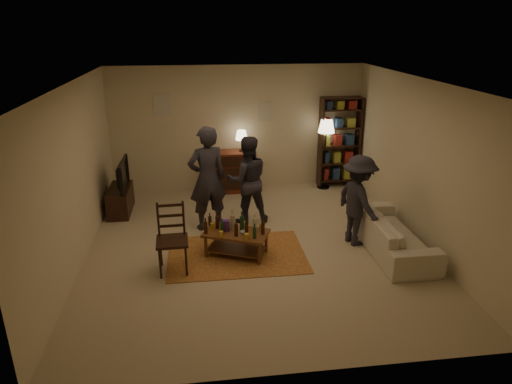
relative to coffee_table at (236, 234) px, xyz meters
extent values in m
plane|color=#C6B793|center=(0.35, 0.27, -0.38)|extent=(6.00, 6.00, 0.00)
plane|color=beige|center=(0.35, 3.27, 0.97)|extent=(5.50, 0.00, 5.50)
plane|color=beige|center=(-2.40, 0.27, 0.97)|extent=(0.00, 6.00, 6.00)
plane|color=beige|center=(3.10, 0.27, 0.97)|extent=(0.00, 6.00, 6.00)
plane|color=beige|center=(0.35, -2.73, 0.97)|extent=(5.50, 0.00, 5.50)
plane|color=white|center=(0.35, 0.27, 2.32)|extent=(6.00, 6.00, 0.00)
cube|color=beige|center=(-1.25, 3.25, 1.52)|extent=(0.35, 0.03, 0.45)
cube|color=beige|center=(0.95, 3.25, 1.32)|extent=(0.30, 0.03, 0.40)
cube|color=brown|center=(0.01, -0.01, -0.37)|extent=(2.20, 1.50, 0.01)
cube|color=brown|center=(0.01, -0.01, 0.01)|extent=(1.14, 0.90, 0.04)
cube|color=brown|center=(0.01, -0.01, -0.27)|extent=(1.00, 0.77, 0.02)
cylinder|color=brown|center=(-0.48, -0.03, -0.19)|extent=(0.05, 0.05, 0.37)
cylinder|color=brown|center=(0.33, -0.38, -0.19)|extent=(0.05, 0.05, 0.37)
cylinder|color=brown|center=(-0.31, 0.36, -0.19)|extent=(0.05, 0.05, 0.37)
cylinder|color=brown|center=(0.50, 0.01, -0.19)|extent=(0.05, 0.05, 0.37)
cylinder|color=#B6912A|center=(-0.36, 0.16, 0.08)|extent=(0.07, 0.07, 0.10)
cylinder|color=#B6912A|center=(-0.24, -0.15, 0.08)|extent=(0.07, 0.07, 0.09)
cylinder|color=#B6912A|center=(0.13, 0.14, 0.09)|extent=(0.07, 0.07, 0.11)
cylinder|color=#B6912A|center=(0.14, -0.28, 0.08)|extent=(0.07, 0.07, 0.09)
cylinder|color=#B6912A|center=(0.42, 0.03, 0.08)|extent=(0.07, 0.07, 0.10)
cube|color=#552D7D|center=(-0.15, 0.08, 0.12)|extent=(0.15, 0.10, 0.18)
cylinder|color=gray|center=(0.11, -0.07, 0.04)|extent=(0.12, 0.12, 0.03)
cube|color=black|center=(-0.98, -0.38, 0.12)|extent=(0.48, 0.48, 0.04)
cylinder|color=black|center=(-1.16, -0.58, -0.13)|extent=(0.04, 0.04, 0.49)
cylinder|color=black|center=(-0.78, -0.56, -0.13)|extent=(0.04, 0.04, 0.49)
cylinder|color=black|center=(-1.17, -0.20, -0.13)|extent=(0.04, 0.04, 0.49)
cylinder|color=black|center=(-0.80, -0.19, -0.13)|extent=(0.04, 0.04, 0.49)
cube|color=black|center=(-0.98, -0.19, 0.42)|extent=(0.38, 0.04, 0.55)
cube|color=black|center=(-2.10, 2.07, -0.13)|extent=(0.40, 1.00, 0.50)
imported|color=black|center=(-2.08, 2.07, 0.40)|extent=(0.13, 0.97, 0.56)
cube|color=maroon|center=(0.15, 2.99, 0.07)|extent=(1.00, 0.48, 0.90)
cube|color=black|center=(0.15, 2.74, -0.16)|extent=(0.92, 0.02, 0.22)
cube|color=black|center=(0.15, 2.74, 0.10)|extent=(0.92, 0.02, 0.22)
cube|color=black|center=(0.15, 2.74, 0.36)|extent=(0.92, 0.02, 0.22)
cylinder|color=black|center=(0.40, 2.99, 0.54)|extent=(0.12, 0.12, 0.04)
cylinder|color=black|center=(0.40, 2.99, 0.67)|extent=(0.02, 0.02, 0.22)
cone|color=#FFE5B2|center=(0.40, 2.99, 0.88)|extent=(0.26, 0.26, 0.20)
cube|color=black|center=(2.17, 3.05, 0.62)|extent=(0.04, 0.34, 2.00)
cube|color=black|center=(3.03, 3.05, 0.62)|extent=(0.04, 0.34, 2.00)
cube|color=black|center=(2.60, 3.05, -0.23)|extent=(0.90, 0.34, 0.03)
cube|color=black|center=(2.60, 3.05, 0.17)|extent=(0.90, 0.34, 0.03)
cube|color=black|center=(2.60, 3.05, 0.57)|extent=(0.90, 0.34, 0.03)
cube|color=black|center=(2.60, 3.05, 0.97)|extent=(0.90, 0.34, 0.03)
cube|color=black|center=(2.60, 3.05, 1.37)|extent=(0.90, 0.34, 0.03)
cube|color=black|center=(2.60, 3.05, 1.62)|extent=(0.90, 0.34, 0.03)
cube|color=maroon|center=(2.30, 3.05, -0.08)|extent=(0.12, 0.22, 0.26)
cube|color=navy|center=(2.55, 3.05, -0.08)|extent=(0.15, 0.22, 0.26)
cube|color=#A4AA38|center=(2.82, 3.05, -0.08)|extent=(0.18, 0.22, 0.26)
cube|color=navy|center=(2.30, 3.05, 0.31)|extent=(0.12, 0.22, 0.24)
cube|color=#A4AA38|center=(2.55, 3.05, 0.31)|extent=(0.15, 0.22, 0.24)
cube|color=maroon|center=(2.82, 3.05, 0.31)|extent=(0.18, 0.22, 0.24)
cube|color=#A4AA38|center=(2.30, 3.05, 0.70)|extent=(0.12, 0.22, 0.22)
cube|color=maroon|center=(2.55, 3.05, 0.70)|extent=(0.15, 0.22, 0.22)
cube|color=navy|center=(2.82, 3.05, 0.70)|extent=(0.18, 0.22, 0.22)
cube|color=maroon|center=(2.30, 3.05, 1.09)|extent=(0.12, 0.22, 0.20)
cube|color=navy|center=(2.55, 3.05, 1.09)|extent=(0.15, 0.22, 0.20)
cube|color=#A4AA38|center=(2.82, 3.05, 1.09)|extent=(0.18, 0.22, 0.20)
cube|color=navy|center=(2.30, 3.05, 1.48)|extent=(0.12, 0.22, 0.18)
cube|color=#A4AA38|center=(2.55, 3.05, 1.48)|extent=(0.15, 0.22, 0.18)
cube|color=maroon|center=(2.82, 3.05, 1.48)|extent=(0.18, 0.22, 0.18)
cylinder|color=black|center=(2.25, 2.92, -0.36)|extent=(0.28, 0.28, 0.03)
cylinder|color=black|center=(2.25, 2.92, 0.31)|extent=(0.03, 0.03, 1.37)
cone|color=#FFE5B2|center=(2.25, 2.92, 1.04)|extent=(0.36, 0.36, 0.28)
imported|color=beige|center=(2.55, -0.13, -0.07)|extent=(0.81, 2.08, 0.61)
imported|color=#282830|center=(-0.40, 1.10, 0.57)|extent=(0.79, 0.64, 1.89)
imported|color=#2B2A32|center=(0.33, 1.29, 0.44)|extent=(0.85, 0.69, 1.64)
imported|color=#25252C|center=(2.05, 0.17, 0.39)|extent=(0.83, 1.12, 1.54)
camera|label=1|loc=(-0.53, -6.55, 3.17)|focal=32.00mm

